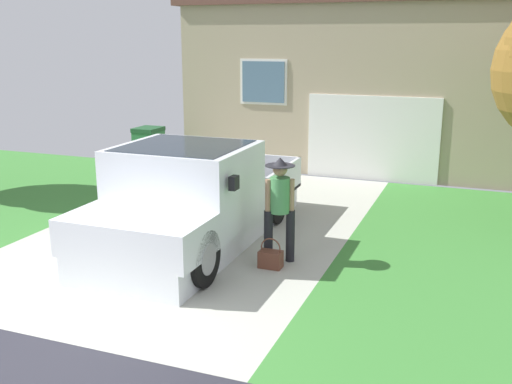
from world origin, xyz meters
The scene contains 5 objects.
pickup_truck centered at (0.23, 3.41, 0.74)m, with size 2.19×5.09×1.69m.
person_with_hat centered at (1.83, 3.25, 0.94)m, with size 0.44×0.44×1.62m.
handbag centered at (1.79, 2.96, 0.14)m, with size 0.34×0.21×0.46m.
house_with_garage centered at (2.37, 12.04, 2.50)m, with size 10.91×6.02×4.94m.
wheeled_trash_bin centered at (-3.36, 8.12, 0.60)m, with size 0.60×0.72×1.12m.
Camera 1 is at (4.55, -4.84, 3.32)m, focal length 41.61 mm.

